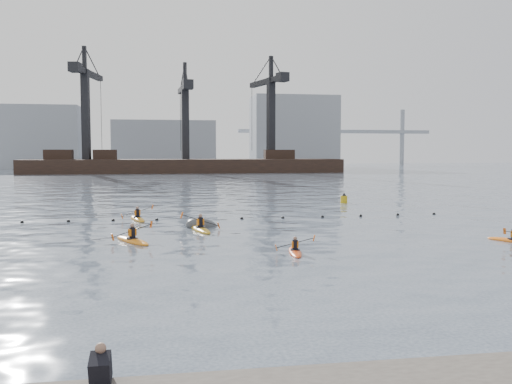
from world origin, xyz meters
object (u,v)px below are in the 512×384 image
Objects in this scene: kayaker_0 at (295,251)px; mooring_buoy at (202,227)px; kayaker_5 at (137,218)px; kayaker_2 at (132,240)px; kayaker_3 at (200,229)px; nav_buoy at (344,199)px.

mooring_buoy is at bearing 119.20° from kayaker_0.
kayaker_5 is (-8.10, 14.14, 0.02)m from kayaker_0.
kayaker_3 is (3.85, 3.60, 0.00)m from kayaker_2.
mooring_buoy is at bearing -135.38° from nav_buoy.
kayaker_2 reaches higher than mooring_buoy.
kayaker_3 reaches higher than kayaker_2.
nav_buoy reaches higher than mooring_buoy.
kayaker_3 is 3.22× the size of nav_buoy.
kayaker_0 is 0.77× the size of kayaker_3.
kayaker_5 is at bearing -152.39° from nav_buoy.
kayaker_5 is 3.00× the size of nav_buoy.
mooring_buoy is 1.95× the size of nav_buoy.
kayaker_2 is 2.96× the size of nav_buoy.
kayaker_5 is 20.89m from nav_buoy.
kayaker_2 is at bearing -133.46° from nav_buoy.
mooring_buoy is (4.06, 5.26, -0.11)m from kayaker_2.
kayaker_5 is at bearing 127.79° from kayaker_0.
kayaker_2 is (-7.86, 4.54, 0.02)m from kayaker_0.
kayaker_2 is at bearing -148.84° from kayaker_3.
kayaker_5 reaches higher than kayaker_2.
nav_buoy is at bearing 44.62° from mooring_buoy.
kayaker_3 is 7.26m from kayaker_5.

